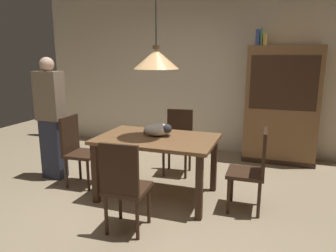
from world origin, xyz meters
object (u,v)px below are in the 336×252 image
object	(u,v)px
chair_far_back	(178,139)
book_blue_wide	(258,38)
hutch_bookcase	(281,108)
book_green_slim	(262,37)
chair_near_front	(124,184)
cat_sleeping	(159,130)
book_yellow_short	(265,40)
pendant_lamp	(156,59)
person_standing	(51,119)
dining_table	(157,145)
chair_right_side	(253,167)
chair_left_side	(77,148)

from	to	relation	value
chair_far_back	book_blue_wide	distance (m)	2.02
hutch_bookcase	book_green_slim	bearing A→B (deg)	179.76
chair_near_front	cat_sleeping	distance (m)	1.00
chair_far_back	book_yellow_short	world-z (taller)	book_yellow_short
book_blue_wide	pendant_lamp	bearing A→B (deg)	-117.12
hutch_bookcase	person_standing	bearing A→B (deg)	-149.25
cat_sleeping	person_standing	bearing A→B (deg)	178.83
dining_table	pendant_lamp	world-z (taller)	pendant_lamp
chair_near_front	book_blue_wide	distance (m)	3.27
book_blue_wide	person_standing	bearing A→B (deg)	-145.27
chair_far_back	person_standing	size ratio (longest dim) A/B	0.55
dining_table	chair_near_front	xyz separation A→B (m)	(0.00, -0.88, -0.14)
pendant_lamp	hutch_bookcase	size ratio (longest dim) A/B	0.70
pendant_lamp	book_blue_wide	distance (m)	2.15
chair_right_side	cat_sleeping	xyz separation A→B (m)	(-1.13, 0.07, 0.32)
chair_left_side	cat_sleeping	size ratio (longest dim) A/B	2.28
book_blue_wide	person_standing	distance (m)	3.32
book_green_slim	person_standing	xyz separation A→B (m)	(-2.63, -1.78, -1.13)
cat_sleeping	book_blue_wide	distance (m)	2.36
cat_sleeping	book_blue_wide	size ratio (longest dim) A/B	1.70
chair_right_side	dining_table	bearing A→B (deg)	-179.91
chair_far_back	hutch_bookcase	world-z (taller)	hutch_bookcase
chair_right_side	person_standing	xyz separation A→B (m)	(-2.73, 0.11, 0.34)
pendant_lamp	book_green_slim	world-z (taller)	pendant_lamp
person_standing	book_green_slim	bearing A→B (deg)	34.14
dining_table	chair_near_front	world-z (taller)	chair_near_front
cat_sleeping	pendant_lamp	size ratio (longest dim) A/B	0.31
chair_left_side	person_standing	size ratio (longest dim) A/B	0.55
chair_near_front	book_blue_wide	bearing A→B (deg)	70.81
chair_left_side	chair_right_side	bearing A→B (deg)	0.13
dining_table	book_green_slim	xyz separation A→B (m)	(1.02, 1.89, 1.33)
cat_sleeping	pendant_lamp	world-z (taller)	pendant_lamp
book_blue_wide	book_green_slim	bearing A→B (deg)	0.00
chair_right_side	book_yellow_short	distance (m)	2.37
dining_table	book_yellow_short	bearing A→B (deg)	60.34
person_standing	chair_far_back	bearing A→B (deg)	25.76
chair_right_side	book_green_slim	size ratio (longest dim) A/B	3.58
dining_table	person_standing	size ratio (longest dim) A/B	0.83
chair_far_back	cat_sleeping	bearing A→B (deg)	-89.94
chair_far_back	hutch_bookcase	bearing A→B (deg)	35.88
chair_near_front	cat_sleeping	bearing A→B (deg)	90.60
hutch_bookcase	book_yellow_short	xyz separation A→B (m)	(-0.31, 0.00, 1.05)
chair_near_front	person_standing	xyz separation A→B (m)	(-1.61, 0.99, 0.34)
dining_table	book_blue_wide	distance (m)	2.50
chair_right_side	pendant_lamp	world-z (taller)	pendant_lamp
pendant_lamp	book_yellow_short	size ratio (longest dim) A/B	6.50
hutch_bookcase	book_yellow_short	world-z (taller)	book_yellow_short
cat_sleeping	book_yellow_short	distance (m)	2.39
chair_right_side	pendant_lamp	distance (m)	1.61
book_green_slim	dining_table	bearing A→B (deg)	-118.48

